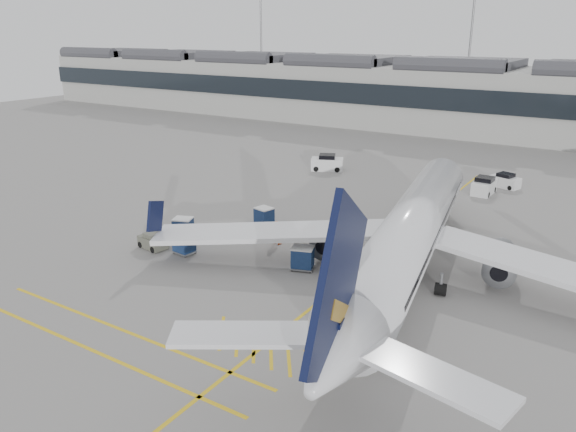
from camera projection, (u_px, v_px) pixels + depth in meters
The scene contains 18 objects.
ground at pixel (208, 268), 43.05m from camera, with size 220.00×220.00×0.00m, color gray.
terminal at pixel (472, 96), 98.66m from camera, with size 200.00×20.45×12.40m.
light_masts at pixel (488, 45), 108.12m from camera, with size 113.00×0.60×25.45m.
apron_markings at pixel (381, 253), 45.97m from camera, with size 0.25×60.00×0.01m, color gold.
airliner_main at pixel (409, 235), 40.32m from camera, with size 38.78×42.73×11.44m.
belt_loader at pixel (378, 272), 40.98m from camera, with size 4.47×1.81×1.79m.
baggage_cart_a at pixel (303, 257), 42.51m from camera, with size 2.08×1.90×1.81m.
baggage_cart_b at pixel (264, 216), 52.02m from camera, with size 1.91×1.69×1.73m.
baggage_cart_c at pixel (184, 243), 45.53m from camera, with size 1.75×1.49×1.71m.
baggage_cart_d at pixel (183, 227), 49.02m from camera, with size 2.08×1.90×1.78m.
ramp_agent_a at pixel (306, 232), 48.23m from camera, with size 0.59×0.39×1.62m, color orange.
ramp_agent_b at pixel (277, 232), 47.65m from camera, with size 0.98×0.76×2.01m, color orange.
pushback_tug at pixel (153, 241), 46.76m from camera, with size 2.61×1.83×1.35m.
safety_cone_nose at pixel (408, 203), 58.16m from camera, with size 0.34×0.34×0.47m, color #F24C0A.
safety_cone_engine at pixel (394, 275), 41.13m from camera, with size 0.40×0.40×0.55m, color #F24C0A.
service_van_left at pixel (327, 163), 72.37m from camera, with size 4.52×3.53×2.08m.
service_van_mid at pixel (484, 186), 62.10m from camera, with size 1.99×3.79×1.92m.
service_van_right at pixel (505, 181), 64.68m from camera, with size 3.56×2.53×1.66m.
Camera 1 is at (26.42, -30.07, 17.47)m, focal length 35.00 mm.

